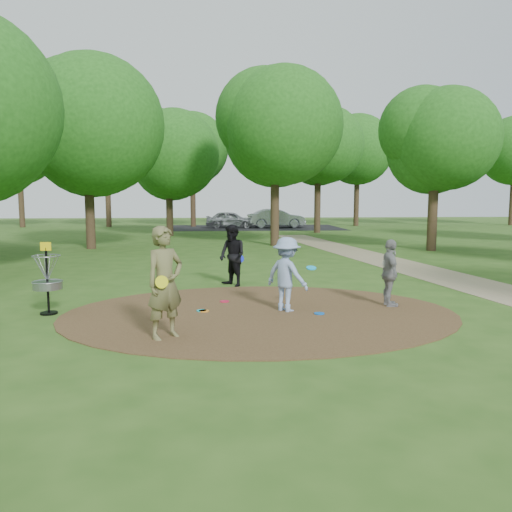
{
  "coord_description": "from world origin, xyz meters",
  "views": [
    {
      "loc": [
        -0.87,
        -10.41,
        2.48
      ],
      "look_at": [
        0.0,
        1.2,
        1.1
      ],
      "focal_mm": 35.0,
      "sensor_mm": 36.0,
      "label": 1
    }
  ],
  "objects": [
    {
      "name": "ground",
      "position": [
        0.0,
        0.0,
        0.0
      ],
      "size": [
        100.0,
        100.0,
        0.0
      ],
      "primitive_type": "plane",
      "color": "#2D5119",
      "rests_on": "ground"
    },
    {
      "name": "dirt_clearing",
      "position": [
        0.0,
        0.0,
        0.01
      ],
      "size": [
        8.4,
        8.4,
        0.02
      ],
      "primitive_type": "cylinder",
      "color": "#47301C",
      "rests_on": "ground"
    },
    {
      "name": "footpath",
      "position": [
        6.5,
        2.0,
        0.01
      ],
      "size": [
        7.55,
        39.89,
        0.01
      ],
      "primitive_type": "cube",
      "rotation": [
        0.0,
        0.0,
        0.14
      ],
      "color": "#8C7A5B",
      "rests_on": "ground"
    },
    {
      "name": "parking_lot",
      "position": [
        2.0,
        30.0,
        0.0
      ],
      "size": [
        14.0,
        8.0,
        0.01
      ],
      "primitive_type": "cube",
      "color": "black",
      "rests_on": "ground"
    },
    {
      "name": "player_observer_with_disc",
      "position": [
        -1.81,
        -1.75,
        0.99
      ],
      "size": [
        0.86,
        0.83,
        1.99
      ],
      "color": "brown",
      "rests_on": "ground"
    },
    {
      "name": "player_throwing_with_disc",
      "position": [
        0.59,
        0.17,
        0.81
      ],
      "size": [
        1.24,
        1.17,
        1.62
      ],
      "color": "#88A0CB",
      "rests_on": "ground"
    },
    {
      "name": "player_walking_with_disc",
      "position": [
        -0.5,
        3.36,
        0.86
      ],
      "size": [
        1.02,
        1.06,
        1.72
      ],
      "color": "black",
      "rests_on": "ground"
    },
    {
      "name": "player_waiting_with_disc",
      "position": [
        2.99,
        0.47,
        0.77
      ],
      "size": [
        0.42,
        0.92,
        1.54
      ],
      "color": "gray",
      "rests_on": "ground"
    },
    {
      "name": "disc_ground_cyan",
      "position": [
        -1.26,
        0.25,
        0.03
      ],
      "size": [
        0.22,
        0.22,
        0.02
      ],
      "primitive_type": "cylinder",
      "color": "#16ABB5",
      "rests_on": "dirt_clearing"
    },
    {
      "name": "disc_ground_blue",
      "position": [
        1.24,
        -0.21,
        0.03
      ],
      "size": [
        0.22,
        0.22,
        0.02
      ],
      "primitive_type": "cylinder",
      "color": "blue",
      "rests_on": "dirt_clearing"
    },
    {
      "name": "disc_ground_red",
      "position": [
        -0.75,
        1.18,
        0.03
      ],
      "size": [
        0.22,
        0.22,
        0.02
      ],
      "primitive_type": "cylinder",
      "color": "red",
      "rests_on": "dirt_clearing"
    },
    {
      "name": "car_left",
      "position": [
        0.13,
        29.73,
        0.68
      ],
      "size": [
        4.13,
        1.95,
        1.37
      ],
      "primitive_type": "imported",
      "rotation": [
        0.0,
        0.0,
        1.48
      ],
      "color": "#9D9FA4",
      "rests_on": "ground"
    },
    {
      "name": "car_right",
      "position": [
        3.8,
        29.89,
        0.76
      ],
      "size": [
        4.76,
        2.14,
        1.52
      ],
      "primitive_type": "imported",
      "rotation": [
        0.0,
        0.0,
        1.69
      ],
      "color": "#9CA1A4",
      "rests_on": "ground"
    },
    {
      "name": "disc_ground_orange",
      "position": [
        -1.2,
        0.21,
        0.03
      ],
      "size": [
        0.22,
        0.22,
        0.02
      ],
      "primitive_type": "cylinder",
      "color": "orange",
      "rests_on": "dirt_clearing"
    },
    {
      "name": "disc_golf_basket",
      "position": [
        -4.5,
        0.3,
        0.87
      ],
      "size": [
        0.63,
        0.63,
        1.54
      ],
      "color": "black",
      "rests_on": "ground"
    },
    {
      "name": "tree_ring",
      "position": [
        0.29,
        9.49,
        5.19
      ],
      "size": [
        37.55,
        45.33,
        8.84
      ],
      "color": "#332316",
      "rests_on": "ground"
    }
  ]
}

